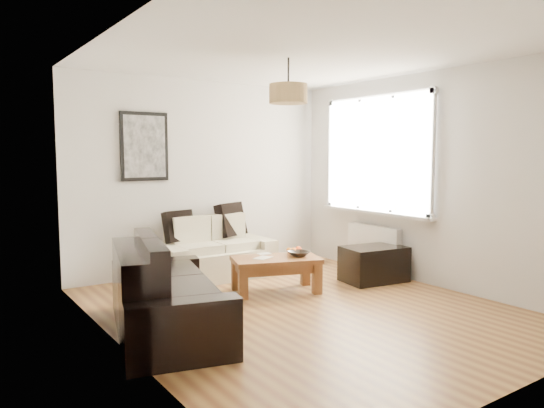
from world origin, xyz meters
TOP-DOWN VIEW (x-y plane):
  - floor at (0.00, 0.00)m, footprint 4.50×4.50m
  - ceiling at (0.00, 0.00)m, footprint 3.80×4.50m
  - wall_back at (0.00, 2.25)m, footprint 3.80×0.04m
  - wall_front at (0.00, -2.25)m, footprint 3.80×0.04m
  - wall_left at (-1.90, 0.00)m, footprint 0.04×4.50m
  - wall_right at (1.90, 0.00)m, footprint 0.04×4.50m
  - window_bay at (1.86, 0.80)m, footprint 0.14×1.90m
  - radiator at (1.82, 0.80)m, footprint 0.10×0.90m
  - poster at (-0.85, 2.22)m, footprint 0.62×0.04m
  - pendant_shade at (0.00, 0.30)m, footprint 0.40×0.40m
  - loveseat_cream at (-0.11, 1.78)m, footprint 1.50×0.82m
  - sofa_leather at (-1.43, 0.18)m, footprint 1.30×1.96m
  - coffee_table at (0.14, 0.73)m, footprint 1.12×0.84m
  - ottoman at (1.45, 0.43)m, footprint 0.84×0.61m
  - cushion_left at (-0.51, 1.96)m, footprint 0.41×0.19m
  - cushion_right at (0.26, 1.96)m, footprint 0.47×0.30m
  - fruit_bowl at (0.41, 0.64)m, footprint 0.25×0.25m
  - orange_a at (0.44, 0.78)m, footprint 0.08×0.08m
  - orange_b at (0.52, 0.79)m, footprint 0.09×0.09m
  - orange_c at (0.41, 0.83)m, footprint 0.08×0.08m
  - papers at (-0.00, 0.78)m, footprint 0.25×0.21m

SIDE VIEW (x-z plane):
  - floor at x=0.00m, z-range 0.00..0.00m
  - coffee_table at x=0.14m, z-range 0.00..0.41m
  - ottoman at x=1.45m, z-range 0.00..0.44m
  - loveseat_cream at x=-0.11m, z-range 0.00..0.74m
  - radiator at x=1.82m, z-range 0.12..0.64m
  - sofa_leather at x=-1.43m, z-range 0.00..0.78m
  - papers at x=0.00m, z-range 0.41..0.41m
  - fruit_bowl at x=0.41m, z-range 0.41..0.47m
  - orange_a at x=0.44m, z-range 0.41..0.49m
  - orange_b at x=0.52m, z-range 0.41..0.49m
  - orange_c at x=0.41m, z-range 0.41..0.48m
  - cushion_left at x=-0.51m, z-range 0.48..0.88m
  - cushion_right at x=0.26m, z-range 0.48..0.94m
  - wall_back at x=0.00m, z-range 0.00..2.60m
  - wall_front at x=0.00m, z-range 0.00..2.60m
  - wall_left at x=-1.90m, z-range 0.00..2.60m
  - wall_right at x=1.90m, z-range 0.00..2.60m
  - window_bay at x=1.86m, z-range 0.80..2.40m
  - poster at x=-0.85m, z-range 1.26..2.13m
  - pendant_shade at x=0.00m, z-range 2.13..2.33m
  - ceiling at x=0.00m, z-range 2.60..2.60m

